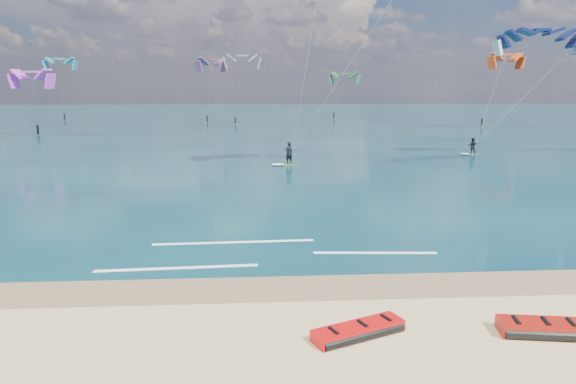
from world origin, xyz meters
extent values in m
plane|color=tan|center=(0.00, 40.00, 0.00)|extent=(320.00, 320.00, 0.00)
cube|color=brown|center=(0.00, 3.00, 0.00)|extent=(320.00, 2.40, 0.01)
cube|color=#0A2938|center=(0.00, 104.00, 0.02)|extent=(320.00, 200.00, 0.04)
cube|color=#A1C717|center=(2.93, 30.72, 0.07)|extent=(1.51, 0.78, 0.06)
imported|color=black|center=(2.93, 30.72, 1.05)|extent=(0.83, 0.72, 1.92)
cylinder|color=black|center=(3.25, 30.40, 1.33)|extent=(0.58, 0.18, 0.04)
cube|color=gold|center=(21.72, 36.78, 0.07)|extent=(1.31, 0.82, 0.06)
imported|color=black|center=(21.72, 36.78, 0.88)|extent=(0.95, 0.87, 1.59)
cylinder|color=black|center=(21.99, 36.50, 1.15)|extent=(0.49, 0.22, 0.04)
cube|color=white|center=(4.82, 6.30, 0.04)|extent=(4.94, 0.59, 0.01)
cube|color=white|center=(-2.84, 5.00, 0.04)|extent=(5.95, 0.56, 0.01)
cube|color=white|center=(-0.89, 8.10, 0.04)|extent=(6.88, 0.49, 0.01)
camera|label=1|loc=(0.10, -13.10, 6.51)|focal=32.00mm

